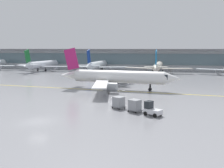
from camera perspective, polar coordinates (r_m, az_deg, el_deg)
ground_plane at (r=36.49m, az=-16.33°, el=-8.08°), size 400.00×400.00×0.00m
taxiway_centreline_stripe at (r=59.59m, az=1.14°, el=-1.55°), size 109.57×10.44×0.01m
terminal_concourse at (r=122.20m, az=3.86°, el=5.67°), size 204.71×11.00×9.60m
gate_airplane_1 at (r=116.34m, az=-15.19°, el=4.28°), size 26.70×28.80×9.53m
gate_airplane_2 at (r=108.84m, az=-3.30°, el=4.30°), size 26.76×28.75×9.53m
gate_airplane_3 at (r=102.99m, az=10.29°, el=3.96°), size 26.43×28.42×9.42m
taxiing_regional_jet at (r=61.22m, az=1.14°, el=1.56°), size 30.43×28.17×10.07m
baggage_tug at (r=38.37m, az=8.89°, el=-5.68°), size 2.95×2.58×2.10m
cargo_dolly_lead at (r=40.16m, az=5.14°, el=-4.76°), size 2.63×2.46×1.94m
cargo_dolly_trailing at (r=42.29m, az=1.50°, el=-4.07°), size 2.63×2.46×1.94m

